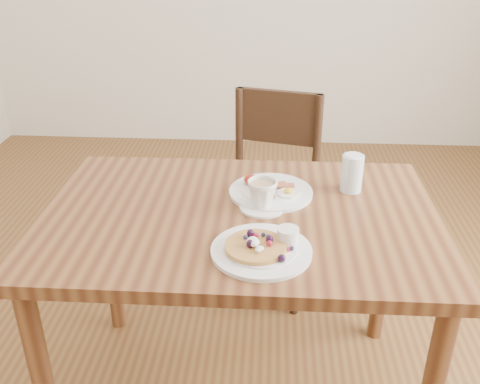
{
  "coord_description": "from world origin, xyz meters",
  "views": [
    {
      "loc": [
        0.09,
        -1.41,
        1.54
      ],
      "look_at": [
        0.0,
        0.0,
        0.82
      ],
      "focal_mm": 40.0,
      "sensor_mm": 36.0,
      "label": 1
    }
  ],
  "objects_px": {
    "chair_far": "(270,184)",
    "water_glass": "(352,173)",
    "pancake_plate": "(263,248)",
    "breakfast_plate": "(270,191)",
    "dining_table": "(240,240)",
    "teacup_saucer": "(262,196)"
  },
  "relations": [
    {
      "from": "chair_far",
      "to": "water_glass",
      "type": "bearing_deg",
      "value": 128.76
    },
    {
      "from": "chair_far",
      "to": "water_glass",
      "type": "relative_size",
      "value": 7.19
    },
    {
      "from": "pancake_plate",
      "to": "breakfast_plate",
      "type": "relative_size",
      "value": 1.0
    },
    {
      "from": "dining_table",
      "to": "chair_far",
      "type": "bearing_deg",
      "value": 83.17
    },
    {
      "from": "dining_table",
      "to": "water_glass",
      "type": "bearing_deg",
      "value": 26.25
    },
    {
      "from": "dining_table",
      "to": "teacup_saucer",
      "type": "relative_size",
      "value": 8.57
    },
    {
      "from": "teacup_saucer",
      "to": "chair_far",
      "type": "bearing_deg",
      "value": 88.23
    },
    {
      "from": "chair_far",
      "to": "water_glass",
      "type": "height_order",
      "value": "chair_far"
    },
    {
      "from": "breakfast_plate",
      "to": "water_glass",
      "type": "bearing_deg",
      "value": 9.23
    },
    {
      "from": "dining_table",
      "to": "water_glass",
      "type": "distance_m",
      "value": 0.42
    },
    {
      "from": "dining_table",
      "to": "chair_far",
      "type": "height_order",
      "value": "chair_far"
    },
    {
      "from": "dining_table",
      "to": "pancake_plate",
      "type": "xyz_separation_m",
      "value": [
        0.07,
        -0.21,
        0.11
      ]
    },
    {
      "from": "breakfast_plate",
      "to": "teacup_saucer",
      "type": "xyz_separation_m",
      "value": [
        -0.02,
        -0.1,
        0.03
      ]
    },
    {
      "from": "water_glass",
      "to": "teacup_saucer",
      "type": "bearing_deg",
      "value": -153.84
    },
    {
      "from": "chair_far",
      "to": "teacup_saucer",
      "type": "xyz_separation_m",
      "value": [
        -0.02,
        -0.7,
        0.3
      ]
    },
    {
      "from": "breakfast_plate",
      "to": "teacup_saucer",
      "type": "distance_m",
      "value": 0.1
    },
    {
      "from": "teacup_saucer",
      "to": "dining_table",
      "type": "bearing_deg",
      "value": -153.36
    },
    {
      "from": "pancake_plate",
      "to": "teacup_saucer",
      "type": "xyz_separation_m",
      "value": [
        -0.01,
        0.25,
        0.03
      ]
    },
    {
      "from": "chair_far",
      "to": "pancake_plate",
      "type": "relative_size",
      "value": 3.26
    },
    {
      "from": "dining_table",
      "to": "pancake_plate",
      "type": "height_order",
      "value": "pancake_plate"
    },
    {
      "from": "pancake_plate",
      "to": "teacup_saucer",
      "type": "bearing_deg",
      "value": 91.91
    },
    {
      "from": "teacup_saucer",
      "to": "water_glass",
      "type": "distance_m",
      "value": 0.32
    }
  ]
}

